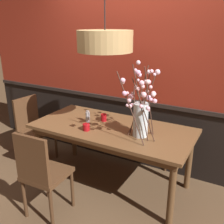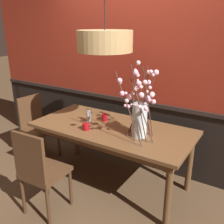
# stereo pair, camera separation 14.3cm
# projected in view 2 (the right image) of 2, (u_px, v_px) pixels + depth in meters

# --- Properties ---
(ground_plane) EXTENTS (24.00, 24.00, 0.00)m
(ground_plane) POSITION_uv_depth(u_px,v_px,m) (112.00, 182.00, 3.28)
(ground_plane) COLOR brown
(back_wall) EXTENTS (5.12, 0.14, 2.93)m
(back_wall) POSITION_uv_depth(u_px,v_px,m) (139.00, 61.00, 3.31)
(back_wall) COLOR black
(back_wall) RESTS_ON ground
(dining_table) EXTENTS (1.89, 0.90, 0.77)m
(dining_table) POSITION_uv_depth(u_px,v_px,m) (112.00, 133.00, 3.05)
(dining_table) COLOR brown
(dining_table) RESTS_ON ground
(chair_far_side_right) EXTENTS (0.47, 0.45, 0.93)m
(chair_far_side_right) POSITION_uv_depth(u_px,v_px,m) (163.00, 128.00, 3.63)
(chair_far_side_right) COLOR #4C301C
(chair_far_side_right) RESTS_ON ground
(chair_head_west_end) EXTENTS (0.47, 0.45, 0.92)m
(chair_head_west_end) POSITION_uv_depth(u_px,v_px,m) (36.00, 124.00, 3.77)
(chair_head_west_end) COLOR #4C301C
(chair_head_west_end) RESTS_ON ground
(chair_far_side_left) EXTENTS (0.45, 0.43, 0.95)m
(chair_far_side_left) POSITION_uv_depth(u_px,v_px,m) (126.00, 118.00, 3.94)
(chair_far_side_left) COLOR #4C301C
(chair_far_side_left) RESTS_ON ground
(chair_near_side_left) EXTENTS (0.42, 0.43, 0.96)m
(chair_near_side_left) POSITION_uv_depth(u_px,v_px,m) (40.00, 169.00, 2.58)
(chair_near_side_left) COLOR #4C301C
(chair_near_side_left) RESTS_ON ground
(vase_with_blossoms) EXTENTS (0.39, 0.62, 0.79)m
(vase_with_blossoms) POSITION_uv_depth(u_px,v_px,m) (140.00, 114.00, 2.68)
(vase_with_blossoms) COLOR silver
(vase_with_blossoms) RESTS_ON dining_table
(candle_holder_nearer_center) EXTENTS (0.08, 0.08, 0.08)m
(candle_holder_nearer_center) POSITION_uv_depth(u_px,v_px,m) (86.00, 127.00, 2.93)
(candle_holder_nearer_center) COLOR #9E0F14
(candle_holder_nearer_center) RESTS_ON dining_table
(candle_holder_nearer_edge) EXTENTS (0.08, 0.08, 0.09)m
(candle_holder_nearer_edge) POSITION_uv_depth(u_px,v_px,m) (105.00, 117.00, 3.19)
(candle_holder_nearer_edge) COLOR #9E0F14
(candle_holder_nearer_edge) RESTS_ON dining_table
(condiment_bottle) EXTENTS (0.05, 0.05, 0.14)m
(condiment_bottle) POSITION_uv_depth(u_px,v_px,m) (89.00, 116.00, 3.17)
(condiment_bottle) COLOR #ADADB2
(condiment_bottle) RESTS_ON dining_table
(pendant_lamp) EXTENTS (0.59, 0.59, 1.29)m
(pendant_lamp) POSITION_uv_depth(u_px,v_px,m) (105.00, 41.00, 2.68)
(pendant_lamp) COLOR tan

